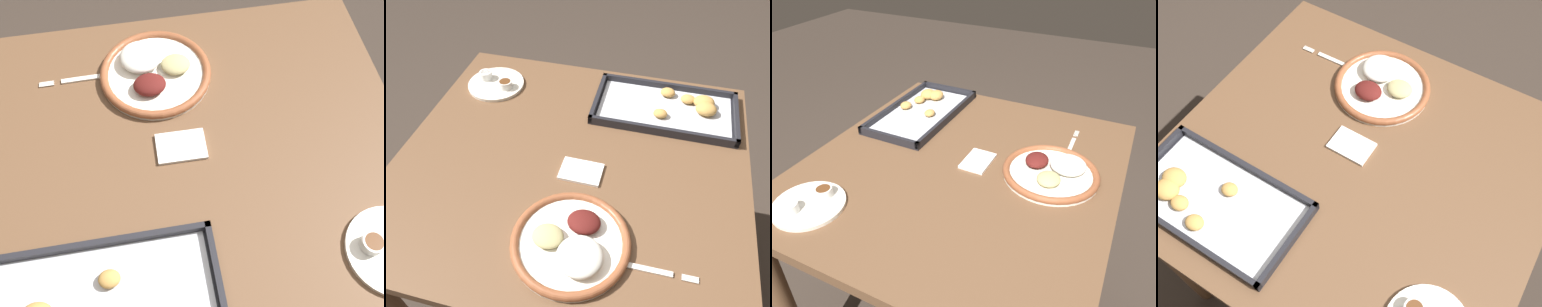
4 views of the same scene
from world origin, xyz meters
TOP-DOWN VIEW (x-y plane):
  - ground_plane at (0.00, 0.00)m, footprint 8.00×8.00m
  - dining_table at (0.00, 0.00)m, footprint 0.93×0.87m
  - dinner_plate at (0.07, -0.25)m, footprint 0.27×0.27m
  - fork at (0.23, -0.26)m, footprint 0.20×0.02m
  - baking_tray at (0.24, 0.27)m, footprint 0.43×0.23m
  - napkin at (0.04, -0.04)m, footprint 0.11×0.08m

SIDE VIEW (x-z plane):
  - ground_plane at x=0.00m, z-range 0.00..0.00m
  - dining_table at x=0.00m, z-range 0.25..1.00m
  - fork at x=0.23m, z-range 0.75..0.75m
  - napkin at x=0.04m, z-range 0.75..0.76m
  - baking_tray at x=0.24m, z-range 0.74..0.78m
  - dinner_plate at x=0.07m, z-range 0.74..0.79m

